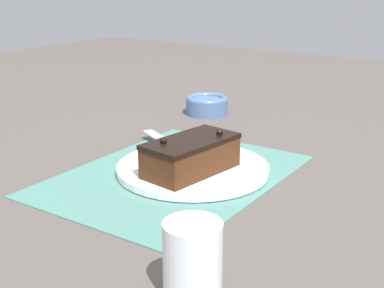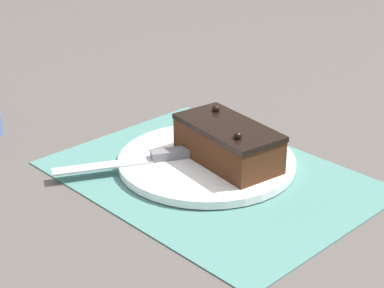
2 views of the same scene
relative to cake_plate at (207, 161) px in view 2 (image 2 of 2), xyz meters
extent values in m
plane|color=#544C47|center=(0.03, -0.02, -0.01)|extent=(3.00, 3.00, 0.00)
cube|color=slate|center=(0.03, -0.02, -0.01)|extent=(0.46, 0.34, 0.00)
cylinder|color=white|center=(0.00, 0.00, 0.00)|extent=(0.27, 0.27, 0.01)
cube|color=#472614|center=(0.02, 0.02, 0.03)|extent=(0.18, 0.11, 0.05)
cube|color=black|center=(0.02, 0.02, 0.06)|extent=(0.18, 0.11, 0.01)
sphere|color=black|center=(-0.02, 0.04, 0.07)|extent=(0.01, 0.01, 0.01)
sphere|color=black|center=(0.07, -0.01, 0.07)|extent=(0.01, 0.01, 0.01)
cube|color=slate|center=(-0.04, -0.04, 0.01)|extent=(0.05, 0.07, 0.01)
cube|color=#B7BABF|center=(-0.09, -0.13, 0.01)|extent=(0.09, 0.14, 0.00)
camera|label=1|loc=(0.74, 0.50, 0.34)|focal=50.00mm
camera|label=2|loc=(0.62, -0.63, 0.44)|focal=60.00mm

